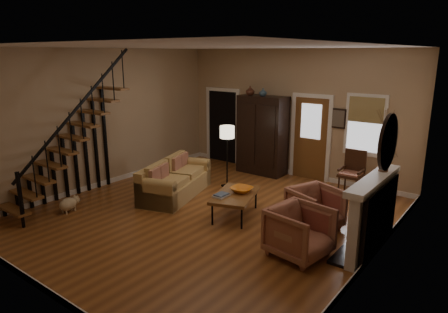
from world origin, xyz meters
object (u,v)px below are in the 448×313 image
Objects in this scene: armchair_right at (315,208)px; side_chair at (351,173)px; armoire at (262,135)px; armchair_left at (300,232)px; floor_lamp at (227,157)px; coffee_table at (235,205)px; sofa at (176,179)px.

armchair_right is 2.23m from side_chair.
armchair_left is at bearing -50.42° from armoire.
armoire is 3.68m from armchair_right.
armoire is at bearing 88.63° from floor_lamp.
armchair_right is at bearing -86.32° from side_chair.
armoire is 1.68× the size of coffee_table.
floor_lamp is at bearing 131.98° from coffee_table.
floor_lamp is (-2.73, 0.90, 0.37)m from armchair_right.
floor_lamp reaches higher than side_chair.
sofa is at bearing -114.80° from floor_lamp.
armchair_right is (3.29, 0.32, 0.00)m from sofa.
side_chair reaches higher than armchair_right.
side_chair is (1.36, 2.69, 0.27)m from coffee_table.
side_chair is (2.59, 1.33, -0.25)m from floor_lamp.
armoire reaches higher than sofa.
side_chair is (-0.14, 2.23, 0.12)m from armchair_right.
floor_lamp is at bearing -152.80° from side_chair.
coffee_table is (1.19, -2.89, -0.81)m from armoire.
floor_lamp is at bearing 47.69° from sofa.
coffee_table is at bearing 77.29° from armchair_left.
coffee_table is (1.79, -0.15, -0.15)m from sofa.
armchair_right reaches higher than coffee_table.
armchair_right is at bearing -42.01° from armoire.
floor_lamp reaches higher than armchair_right.
floor_lamp is (-0.04, -1.53, -0.29)m from armoire.
sofa is 3.64m from armchair_left.
sofa is at bearing -102.29° from armoire.
armchair_right is 2.90m from floor_lamp.
floor_lamp is (-2.99, 2.04, 0.35)m from armchair_left.
armoire is at bearing 60.20° from sofa.
armoire is at bearing 69.17° from armchair_right.
sofa is 2.43× the size of armchair_right.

